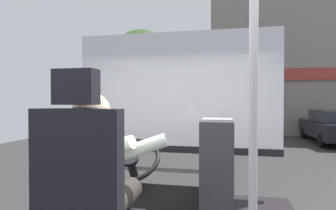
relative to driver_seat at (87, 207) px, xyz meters
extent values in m
cube|color=#323232|center=(0.12, 9.17, -1.35)|extent=(18.00, 44.00, 0.05)
cube|color=silver|center=(0.12, 9.17, -1.32)|extent=(0.12, 39.60, 0.00)
cube|color=black|center=(0.00, -0.10, 0.21)|extent=(0.48, 0.10, 0.66)
cube|color=black|center=(0.00, -0.10, 0.65)|extent=(0.22, 0.10, 0.18)
cylinder|color=#332D28|center=(0.09, 0.23, -0.04)|extent=(0.16, 0.48, 0.16)
cylinder|color=#332D28|center=(-0.09, 0.23, -0.04)|extent=(0.16, 0.48, 0.16)
cylinder|color=silver|center=(0.00, 0.06, 0.15)|extent=(0.33, 0.33, 0.54)
cube|color=#B2842D|center=(0.00, 0.23, 0.22)|extent=(0.06, 0.01, 0.33)
sphere|color=beige|center=(0.00, 0.06, 0.52)|extent=(0.22, 0.22, 0.22)
cylinder|color=silver|center=(0.09, 0.33, 0.24)|extent=(0.58, 0.23, 0.26)
cylinder|color=silver|center=(-0.09, 0.33, 0.24)|extent=(0.58, 0.23, 0.26)
cube|color=#282623|center=(0.00, 1.19, -0.33)|extent=(1.10, 0.56, 0.40)
cylinder|color=black|center=(0.00, 0.80, -0.05)|extent=(0.07, 0.27, 0.37)
torus|color=black|center=(0.00, 0.69, 0.12)|extent=(0.48, 0.42, 0.29)
cylinder|color=black|center=(0.00, 0.69, 0.12)|extent=(0.13, 0.13, 0.10)
cylinder|color=#B7B7BC|center=(0.88, 0.06, 0.58)|extent=(0.04, 0.04, 2.22)
cube|color=#333338|center=(0.67, 0.77, -0.05)|extent=(0.25, 0.25, 0.95)
cube|color=#9E9993|center=(0.67, 0.77, 0.43)|extent=(0.23, 0.22, 0.02)
cube|color=white|center=(0.12, 1.99, 0.72)|extent=(2.50, 0.01, 1.40)
cube|color=black|center=(0.12, 1.99, -0.02)|extent=(2.50, 0.08, 0.08)
cylinder|color=#4C3828|center=(-3.04, 10.58, 0.08)|extent=(0.28, 0.28, 2.80)
sphere|color=#3C5D2D|center=(-3.04, 10.58, 2.35)|extent=(2.70, 2.70, 2.70)
cube|color=gray|center=(4.72, 16.71, 2.99)|extent=(9.88, 4.95, 8.62)
cube|color=#9E332D|center=(4.72, 14.17, 1.90)|extent=(9.48, 0.12, 0.60)
cube|color=black|center=(5.30, 12.20, -0.71)|extent=(1.93, 4.38, 0.67)
cube|color=#282D33|center=(5.30, 11.93, -0.12)|extent=(1.59, 2.41, 0.51)
cylinder|color=black|center=(4.39, 13.55, -1.05)|extent=(0.14, 0.55, 0.55)
cylinder|color=black|center=(4.39, 10.84, -1.05)|extent=(0.14, 0.55, 0.55)
cube|color=maroon|center=(5.10, 17.44, -0.81)|extent=(1.73, 4.28, 0.56)
cube|color=#282D33|center=(5.10, 17.19, -0.31)|extent=(1.42, 2.36, 0.43)
cylinder|color=black|center=(5.92, 18.77, -1.09)|extent=(0.14, 0.46, 0.46)
cylinder|color=black|center=(4.28, 18.77, -1.09)|extent=(0.14, 0.46, 0.46)
cylinder|color=black|center=(5.92, 16.12, -1.09)|extent=(0.14, 0.46, 0.46)
cylinder|color=black|center=(4.28, 16.12, -1.09)|extent=(0.14, 0.46, 0.46)
cube|color=#195633|center=(5.01, 22.01, -0.71)|extent=(1.95, 4.20, 0.67)
cube|color=#282D33|center=(5.01, 21.75, -0.12)|extent=(1.60, 2.31, 0.51)
cylinder|color=black|center=(5.94, 23.31, -1.05)|extent=(0.14, 0.55, 0.55)
cylinder|color=black|center=(4.09, 23.31, -1.05)|extent=(0.14, 0.55, 0.55)
cylinder|color=black|center=(5.94, 20.71, -1.05)|extent=(0.14, 0.55, 0.55)
cylinder|color=black|center=(4.09, 20.71, -1.05)|extent=(0.14, 0.55, 0.55)
camera|label=1|loc=(0.76, -1.39, 0.59)|focal=29.95mm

